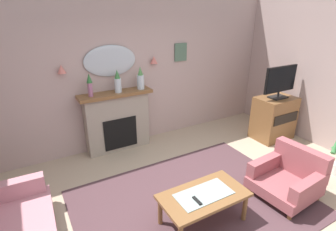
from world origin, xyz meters
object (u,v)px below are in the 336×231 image
Objects in this scene: fireplace at (118,122)px; wall_mirror at (110,61)px; mantel_vase_left at (141,79)px; wall_sconce_left at (61,69)px; mantel_vase_centre at (118,82)px; armchair_in_corner at (289,176)px; tv_flatscreen at (280,81)px; framed_picture at (181,52)px; coffee_table at (204,198)px; tv_remote at (197,201)px; tv_cabinet at (274,118)px; mantel_vase_right at (90,84)px; wall_sconce_right at (154,60)px.

fireplace is 1.42× the size of wall_mirror.
mantel_vase_left is 3.06× the size of wall_sconce_left.
mantel_vase_centre reaches higher than armchair_in_corner.
framed_picture is at bearing 138.35° from tv_flatscreen.
mantel_vase_centre is at bearing -7.59° from wall_sconce_left.
mantel_vase_centre is at bearing 94.85° from coffee_table.
wall_mirror is at bearing 92.17° from tv_remote.
tv_cabinet is (3.85, -1.26, -1.21)m from wall_sconce_left.
mantel_vase_right is 0.42× the size of wall_mirror.
tv_flatscreen is at bearing -23.84° from wall_mirror.
coffee_table is 0.18m from tv_remote.
tv_remote is 0.18× the size of tv_cabinet.
mantel_vase_centre is at bearing -73.61° from wall_mirror.
coffee_table is at bearing -156.11° from tv_flatscreen.
tv_cabinet is at bearing -41.20° from framed_picture.
armchair_in_corner is (1.68, -2.57, -0.27)m from fireplace.
wall_sconce_right is 0.39× the size of framed_picture.
wall_mirror is (0.45, 0.17, 0.33)m from mantel_vase_right.
wall_sconce_right reaches higher than armchair_in_corner.
wall_sconce_left is 4.08m from tv_flatscreen.
wall_mirror reaches higher than coffee_table.
fireplace reaches higher than tv_remote.
mantel_vase_left reaches higher than armchair_in_corner.
coffee_table is 1.31× the size of tv_flatscreen.
mantel_vase_left is 2.89m from tv_cabinet.
tv_remote is (0.05, -2.45, -0.90)m from mantel_vase_centre.
mantel_vase_right is at bearing 180.00° from mantel_vase_left.
mantel_vase_centre reaches higher than tv_cabinet.
fireplace is 3.25× the size of mantel_vase_centre.
wall_mirror is at bearing 121.84° from armchair_in_corner.
armchair_in_corner is at bearing -72.61° from wall_sconce_right.
fireplace is at bearing 123.23° from armchair_in_corner.
framed_picture is (1.50, 0.15, 1.18)m from fireplace.
mantel_vase_left is 3.06× the size of wall_sconce_right.
tv_remote is at bearing -87.70° from fireplace.
mantel_vase_centre is 0.38× the size of coffee_table.
coffee_table is at bearing -84.35° from wall_mirror.
fireplace is 3.08m from armchair_in_corner.
armchair_in_corner is at bearing -57.26° from mantel_vase_centre.
mantel_vase_centre is 2.57m from coffee_table.
wall_sconce_right is (0.80, 0.12, 0.31)m from mantel_vase_centre.
fireplace is at bearing 95.98° from coffee_table.
framed_picture is at bearing 0.38° from wall_mirror.
wall_mirror is (-0.50, 0.17, 0.37)m from mantel_vase_left.
mantel_vase_centre is 1.52m from framed_picture.
wall_mirror reaches higher than armchair_in_corner.
armchair_in_corner is at bearing -6.49° from coffee_table.
fireplace is 8.50× the size of tv_remote.
framed_picture is at bearing 5.27° from wall_sconce_right.
framed_picture is (0.65, 0.06, 0.09)m from wall_sconce_right.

